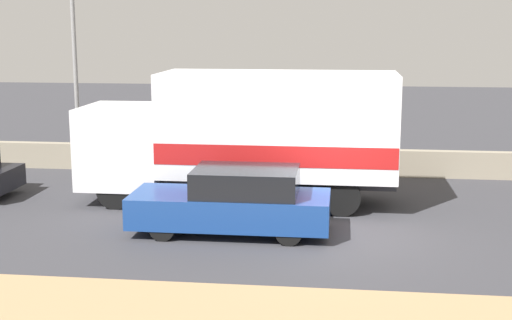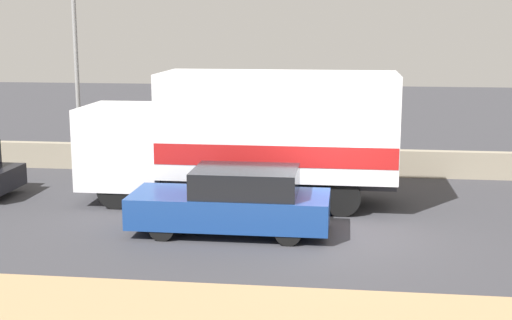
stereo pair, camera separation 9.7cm
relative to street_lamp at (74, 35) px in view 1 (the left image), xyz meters
The scene contains 5 objects.
ground_plane 11.32m from the street_lamp, 37.43° to the right, with size 80.00×80.00×0.00m, color #38383D.
stone_wall_backdrop 9.19m from the street_lamp, ahead, with size 60.00×0.35×0.85m.
street_lamp is the anchor object (origin of this frame).
box_truck 7.58m from the street_lamp, 30.34° to the right, with size 8.39×2.53×3.53m.
car_hatchback 9.66m from the street_lamp, 46.33° to the right, with size 4.58×1.80×1.54m.
Camera 1 is at (0.31, -15.92, 4.81)m, focal length 50.00 mm.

